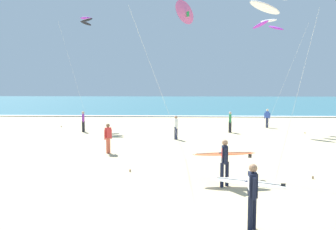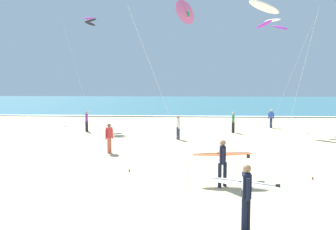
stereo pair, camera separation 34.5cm
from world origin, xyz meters
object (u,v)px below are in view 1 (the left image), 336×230
at_px(bystander_green_top, 230,122).
at_px(bystander_purple_top, 83,121).
at_px(surfer_trailing, 251,188).
at_px(kite_delta_rose_low, 185,12).
at_px(bystander_red_top, 108,138).
at_px(bystander_blue_top, 267,118).
at_px(surfer_lead, 224,157).
at_px(kite_arc_ivory_mid, 269,25).
at_px(kite_arc_violet_far, 86,21).
at_px(bystander_white_top, 176,127).

height_order(bystander_green_top, bystander_purple_top, same).
bearing_deg(bystander_purple_top, surfer_trailing, -61.54).
height_order(kite_delta_rose_low, bystander_red_top, kite_delta_rose_low).
bearing_deg(kite_delta_rose_low, bystander_blue_top, 59.91).
bearing_deg(bystander_green_top, bystander_red_top, -133.44).
bearing_deg(surfer_lead, kite_delta_rose_low, 107.79).
relative_size(surfer_trailing, bystander_blue_top, 1.27).
xyz_separation_m(kite_arc_ivory_mid, kite_delta_rose_low, (-6.76, -11.26, -1.29)).
bearing_deg(surfer_lead, bystander_green_top, 80.86).
bearing_deg(bystander_green_top, kite_arc_violet_far, 163.88).
distance_m(kite_arc_ivory_mid, bystander_purple_top, 16.44).
height_order(surfer_lead, surfer_trailing, same).
bearing_deg(surfer_lead, kite_arc_violet_far, 119.59).
xyz_separation_m(surfer_trailing, kite_arc_violet_far, (-9.85, 20.61, 7.98)).
height_order(kite_delta_rose_low, bystander_blue_top, kite_delta_rose_low).
xyz_separation_m(kite_arc_ivory_mid, kite_arc_violet_far, (-15.00, 1.40, 0.65)).
height_order(surfer_lead, kite_arc_violet_far, kite_arc_violet_far).
bearing_deg(bystander_green_top, kite_arc_ivory_mid, 32.11).
bearing_deg(surfer_lead, bystander_white_top, 100.53).
xyz_separation_m(bystander_purple_top, bystander_blue_top, (14.78, 3.06, 0.00)).
bearing_deg(bystander_green_top, kite_delta_rose_low, -111.02).
distance_m(kite_arc_ivory_mid, bystander_blue_top, 7.63).
height_order(bystander_green_top, bystander_red_top, same).
distance_m(surfer_lead, bystander_purple_top, 16.24).
height_order(bystander_white_top, bystander_red_top, same).
relative_size(surfer_trailing, kite_delta_rose_low, 0.26).
xyz_separation_m(bystander_white_top, bystander_blue_top, (7.61, 6.37, 0.00)).
relative_size(surfer_lead, bystander_purple_top, 1.44).
bearing_deg(kite_arc_violet_far, surfer_trailing, -64.46).
height_order(kite_arc_ivory_mid, kite_arc_violet_far, kite_arc_violet_far).
xyz_separation_m(surfer_lead, kite_arc_violet_far, (-9.62, 16.95, 7.98)).
bearing_deg(kite_delta_rose_low, kite_arc_violet_far, 123.08).
relative_size(surfer_lead, bystander_white_top, 1.44).
relative_size(bystander_purple_top, bystander_blue_top, 1.00).
distance_m(kite_arc_ivory_mid, kite_delta_rose_low, 13.20).
xyz_separation_m(surfer_lead, bystander_red_top, (-5.43, 5.51, -0.23)).
xyz_separation_m(surfer_trailing, bystander_purple_top, (-9.29, 17.13, -0.23)).
relative_size(surfer_lead, bystander_green_top, 1.44).
bearing_deg(kite_delta_rose_low, bystander_white_top, 94.99).
height_order(kite_arc_violet_far, bystander_red_top, kite_arc_violet_far).
bearing_deg(kite_arc_ivory_mid, bystander_white_top, -143.48).
xyz_separation_m(surfer_trailing, bystander_green_top, (1.96, 17.20, -0.23)).
height_order(surfer_lead, bystander_white_top, surfer_lead).
bearing_deg(kite_arc_violet_far, bystander_red_top, -69.87).
distance_m(bystander_red_top, bystander_blue_top, 15.68).
relative_size(surfer_trailing, bystander_white_top, 1.27).
height_order(kite_arc_ivory_mid, bystander_red_top, kite_arc_ivory_mid).
relative_size(surfer_trailing, kite_arc_ivory_mid, 0.23).
bearing_deg(surfer_trailing, kite_arc_violet_far, 115.54).
bearing_deg(bystander_white_top, kite_delta_rose_low, -85.01).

